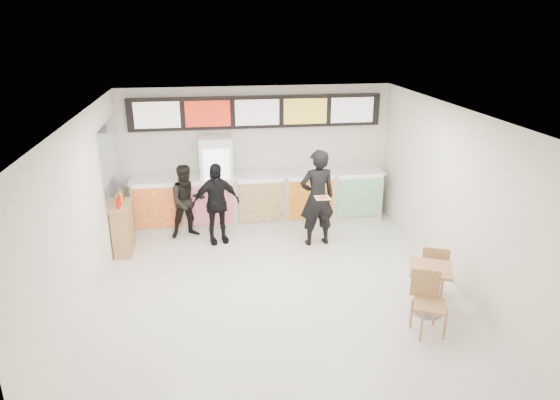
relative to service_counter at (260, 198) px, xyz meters
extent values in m
plane|color=beige|center=(0.00, -3.09, -0.57)|extent=(7.00, 7.00, 0.00)
plane|color=white|center=(0.00, -3.09, 2.43)|extent=(7.00, 7.00, 0.00)
plane|color=silver|center=(0.00, 0.41, 0.93)|extent=(6.00, 0.00, 6.00)
plane|color=silver|center=(-3.00, -3.09, 0.93)|extent=(0.00, 7.00, 7.00)
plane|color=silver|center=(3.00, -3.09, 0.93)|extent=(0.00, 7.00, 7.00)
cube|color=silver|center=(0.00, 0.01, -0.02)|extent=(5.50, 0.70, 1.10)
cube|color=silver|center=(0.00, 0.01, 0.55)|extent=(5.56, 0.76, 0.04)
cube|color=red|center=(-2.20, -0.37, 0.03)|extent=(0.99, 0.02, 0.90)
cube|color=#DB3089|center=(-1.10, -0.37, 0.03)|extent=(0.99, 0.02, 0.90)
cube|color=brown|center=(0.00, -0.37, 0.03)|extent=(0.99, 0.02, 0.90)
cube|color=gold|center=(1.10, -0.37, 0.03)|extent=(0.99, 0.02, 0.90)
cube|color=green|center=(2.20, -0.37, 0.03)|extent=(0.99, 0.02, 0.90)
cube|color=black|center=(0.00, 0.33, 1.88)|extent=(5.50, 0.12, 0.70)
cube|color=white|center=(-2.12, 0.26, 1.88)|extent=(0.95, 0.02, 0.55)
cube|color=red|center=(-1.06, 0.26, 1.88)|extent=(0.95, 0.02, 0.55)
cube|color=silver|center=(0.00, 0.26, 1.88)|extent=(0.95, 0.02, 0.55)
cube|color=yellow|center=(1.06, 0.26, 1.88)|extent=(0.95, 0.02, 0.55)
cube|color=white|center=(2.12, 0.26, 1.88)|extent=(0.95, 0.02, 0.55)
cube|color=white|center=(-0.93, 0.03, 0.43)|extent=(0.70, 0.65, 2.00)
cube|color=white|center=(-0.93, -0.31, 0.48)|extent=(0.54, 0.02, 1.50)
cylinder|color=#227C16|center=(-1.14, -0.27, -0.12)|extent=(0.07, 0.07, 0.22)
cylinder|color=#F89F14|center=(-1.00, -0.27, -0.12)|extent=(0.07, 0.07, 0.22)
cylinder|color=#E21643|center=(-0.86, -0.27, -0.12)|extent=(0.07, 0.07, 0.22)
cylinder|color=blue|center=(-0.72, -0.27, -0.12)|extent=(0.07, 0.07, 0.22)
cylinder|color=#F89F14|center=(-1.14, -0.27, 0.26)|extent=(0.07, 0.07, 0.22)
cylinder|color=#E21643|center=(-1.00, -0.27, 0.26)|extent=(0.07, 0.07, 0.22)
cylinder|color=blue|center=(-0.86, -0.27, 0.26)|extent=(0.07, 0.07, 0.22)
cylinder|color=#227C16|center=(-0.72, -0.27, 0.26)|extent=(0.07, 0.07, 0.22)
cylinder|color=#E21643|center=(-1.14, -0.27, 0.64)|extent=(0.07, 0.07, 0.22)
cylinder|color=blue|center=(-1.00, -0.27, 0.64)|extent=(0.07, 0.07, 0.22)
cylinder|color=#227C16|center=(-0.86, -0.27, 0.64)|extent=(0.07, 0.07, 0.22)
cylinder|color=#F89F14|center=(-0.72, -0.27, 0.64)|extent=(0.07, 0.07, 0.22)
cylinder|color=blue|center=(-1.14, -0.27, 1.02)|extent=(0.07, 0.07, 0.22)
cylinder|color=#227C16|center=(-1.00, -0.27, 1.02)|extent=(0.07, 0.07, 0.22)
cylinder|color=#F89F14|center=(-0.86, -0.27, 1.02)|extent=(0.07, 0.07, 0.22)
cylinder|color=#E21643|center=(-0.72, -0.27, 1.02)|extent=(0.07, 0.07, 0.22)
cube|color=#B2B7BF|center=(-2.99, -0.64, 1.18)|extent=(0.01, 2.00, 1.50)
imported|color=black|center=(1.01, -1.32, 0.42)|extent=(0.77, 0.56, 1.98)
imported|color=black|center=(-1.57, -0.54, 0.21)|extent=(0.88, 0.76, 1.56)
imported|color=black|center=(-0.99, -0.93, 0.27)|extent=(1.05, 0.63, 1.68)
cube|color=beige|center=(1.01, -1.77, 0.58)|extent=(0.28, 0.28, 0.01)
cone|color=#CC7233|center=(1.01, -1.77, 0.59)|extent=(0.36, 0.36, 0.02)
cube|color=#B47D52|center=(2.17, -4.10, 0.19)|extent=(0.83, 0.83, 0.04)
cylinder|color=gray|center=(2.17, -4.10, -0.19)|extent=(0.08, 0.08, 0.76)
cylinder|color=gray|center=(2.17, -4.10, -0.56)|extent=(0.46, 0.46, 0.03)
cube|color=#B47D52|center=(1.94, -4.63, -0.10)|extent=(0.58, 0.58, 0.04)
cube|color=#B47D52|center=(1.94, -4.43, 0.14)|extent=(0.40, 0.20, 0.44)
cube|color=#B47D52|center=(2.40, -3.57, -0.10)|extent=(0.58, 0.58, 0.04)
cube|color=#B47D52|center=(2.40, -3.77, 0.14)|extent=(0.40, 0.20, 0.44)
cube|color=#B47D52|center=(-2.82, -1.10, -0.10)|extent=(0.31, 0.84, 0.94)
cube|color=#B47D52|center=(-2.82, -1.10, 0.39)|extent=(0.36, 0.88, 0.04)
cylinder|color=red|center=(-2.82, -1.33, 0.50)|extent=(0.06, 0.06, 0.19)
cylinder|color=red|center=(-2.82, -1.16, 0.50)|extent=(0.06, 0.06, 0.19)
cylinder|color=yellow|center=(-2.82, -0.98, 0.50)|extent=(0.06, 0.06, 0.19)
cylinder|color=brown|center=(-2.82, -0.81, 0.50)|extent=(0.06, 0.06, 0.19)
camera|label=1|loc=(-1.11, -10.47, 3.74)|focal=32.00mm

